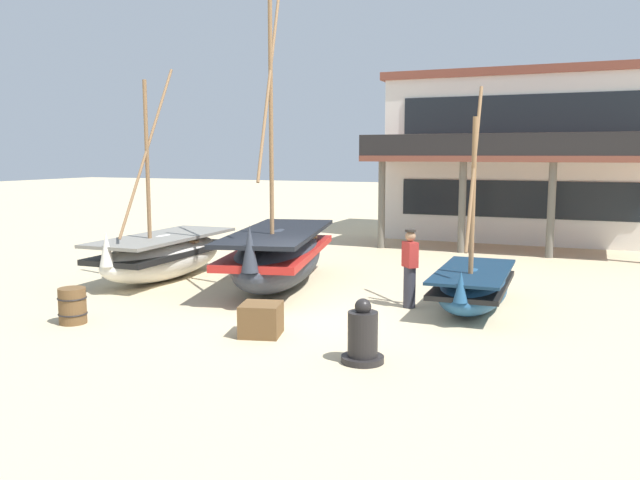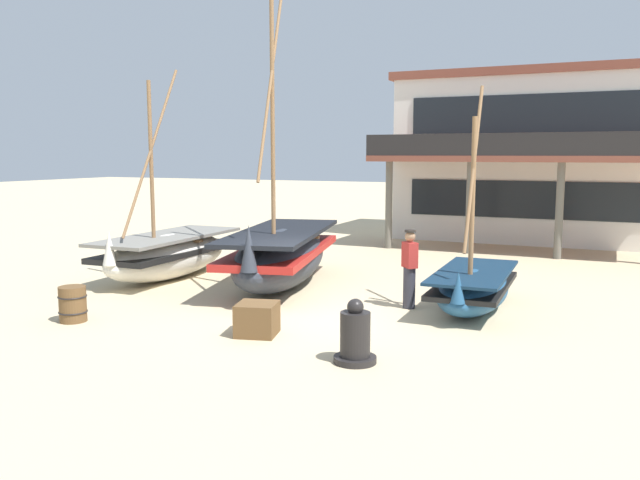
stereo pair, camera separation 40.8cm
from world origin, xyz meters
The scene contains 9 objects.
ground_plane centered at (0.00, 0.00, 0.00)m, with size 120.00×120.00×0.00m, color #CCB78E.
fishing_boat_near_left centered at (3.21, 1.73, 0.48)m, with size 1.52×3.60×4.66m.
fishing_boat_centre_large centered at (-1.65, 2.28, 0.78)m, with size 3.16×5.90×7.73m.
fishing_boat_far_right centered at (-4.87, 1.96, 0.64)m, with size 1.89×4.74×5.47m.
fisherman_by_hull centered at (1.93, 1.33, 0.83)m, with size 0.41×0.41×1.68m.
capstan_winch centered at (2.21, -2.52, 0.41)m, with size 0.68×0.68×1.03m.
wooden_barrel centered at (-3.74, -2.48, 0.35)m, with size 0.56×0.56×0.70m.
cargo_crate centered at (0.02, -1.80, 0.29)m, with size 0.71×0.71×0.59m, color brown.
harbor_building_main centered at (2.88, 14.90, 3.17)m, with size 10.13×8.85×6.32m.
Camera 1 is at (5.42, -11.86, 3.26)m, focal length 36.25 mm.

